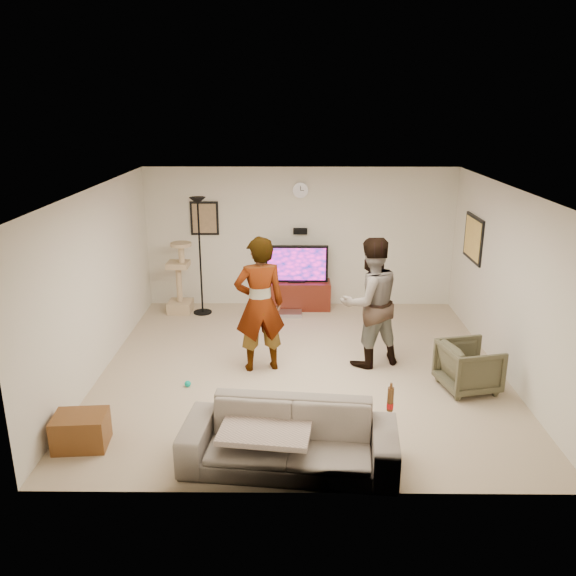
{
  "coord_description": "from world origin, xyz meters",
  "views": [
    {
      "loc": [
        -0.12,
        -7.43,
        3.53
      ],
      "look_at": [
        -0.19,
        0.2,
        1.11
      ],
      "focal_mm": 36.22,
      "sensor_mm": 36.0,
      "label": 1
    }
  ],
  "objects_px": {
    "tv_stand": "(297,295)",
    "armchair": "(469,367)",
    "tv": "(297,264)",
    "sofa": "(289,438)",
    "side_table": "(81,431)",
    "person_right": "(370,302)",
    "beer_bottle": "(390,399)",
    "person_left": "(260,305)",
    "cat_tree": "(179,277)",
    "floor_lamp": "(200,257)"
  },
  "relations": [
    {
      "from": "floor_lamp",
      "to": "cat_tree",
      "type": "relative_size",
      "value": 1.6
    },
    {
      "from": "tv_stand",
      "to": "person_right",
      "type": "height_order",
      "value": "person_right"
    },
    {
      "from": "tv_stand",
      "to": "armchair",
      "type": "bearing_deg",
      "value": -54.73
    },
    {
      "from": "tv",
      "to": "side_table",
      "type": "bearing_deg",
      "value": -117.58
    },
    {
      "from": "cat_tree",
      "to": "beer_bottle",
      "type": "bearing_deg",
      "value": -57.1
    },
    {
      "from": "tv",
      "to": "armchair",
      "type": "xyz_separation_m",
      "value": [
        2.2,
        -3.11,
        -0.52
      ]
    },
    {
      "from": "floor_lamp",
      "to": "cat_tree",
      "type": "bearing_deg",
      "value": 172.7
    },
    {
      "from": "tv_stand",
      "to": "cat_tree",
      "type": "relative_size",
      "value": 0.94
    },
    {
      "from": "floor_lamp",
      "to": "person_left",
      "type": "bearing_deg",
      "value": -62.9
    },
    {
      "from": "armchair",
      "to": "side_table",
      "type": "xyz_separation_m",
      "value": [
        -4.54,
        -1.36,
        -0.13
      ]
    },
    {
      "from": "person_left",
      "to": "sofa",
      "type": "distance_m",
      "value": 2.41
    },
    {
      "from": "tv_stand",
      "to": "tv",
      "type": "xyz_separation_m",
      "value": [
        0.0,
        0.0,
        0.58
      ]
    },
    {
      "from": "tv",
      "to": "sofa",
      "type": "distance_m",
      "value": 4.83
    },
    {
      "from": "person_left",
      "to": "floor_lamp",
      "type": "bearing_deg",
      "value": -76.78
    },
    {
      "from": "sofa",
      "to": "armchair",
      "type": "xyz_separation_m",
      "value": [
        2.3,
        1.69,
        -0.0
      ]
    },
    {
      "from": "side_table",
      "to": "cat_tree",
      "type": "bearing_deg",
      "value": 86.32
    },
    {
      "from": "tv_stand",
      "to": "sofa",
      "type": "relative_size",
      "value": 0.56
    },
    {
      "from": "person_left",
      "to": "side_table",
      "type": "height_order",
      "value": "person_left"
    },
    {
      "from": "person_left",
      "to": "side_table",
      "type": "distance_m",
      "value": 2.78
    },
    {
      "from": "cat_tree",
      "to": "armchair",
      "type": "distance_m",
      "value": 5.16
    },
    {
      "from": "person_left",
      "to": "tv",
      "type": "bearing_deg",
      "value": -115.38
    },
    {
      "from": "side_table",
      "to": "person_left",
      "type": "bearing_deg",
      "value": 46.97
    },
    {
      "from": "tv",
      "to": "side_table",
      "type": "height_order",
      "value": "tv"
    },
    {
      "from": "side_table",
      "to": "tv_stand",
      "type": "bearing_deg",
      "value": 62.42
    },
    {
      "from": "tv_stand",
      "to": "person_left",
      "type": "relative_size",
      "value": 0.64
    },
    {
      "from": "sofa",
      "to": "side_table",
      "type": "distance_m",
      "value": 2.27
    },
    {
      "from": "person_right",
      "to": "beer_bottle",
      "type": "height_order",
      "value": "person_right"
    },
    {
      "from": "floor_lamp",
      "to": "person_left",
      "type": "relative_size",
      "value": 1.09
    },
    {
      "from": "beer_bottle",
      "to": "side_table",
      "type": "relative_size",
      "value": 0.45
    },
    {
      "from": "tv",
      "to": "person_right",
      "type": "distance_m",
      "value": 2.55
    },
    {
      "from": "person_right",
      "to": "beer_bottle",
      "type": "relative_size",
      "value": 7.35
    },
    {
      "from": "sofa",
      "to": "tv",
      "type": "bearing_deg",
      "value": 94.71
    },
    {
      "from": "tv",
      "to": "armchair",
      "type": "relative_size",
      "value": 1.61
    },
    {
      "from": "tv_stand",
      "to": "person_right",
      "type": "xyz_separation_m",
      "value": [
        1.0,
        -2.34,
        0.67
      ]
    },
    {
      "from": "tv_stand",
      "to": "tv",
      "type": "relative_size",
      "value": 1.09
    },
    {
      "from": "cat_tree",
      "to": "sofa",
      "type": "relative_size",
      "value": 0.59
    },
    {
      "from": "floor_lamp",
      "to": "armchair",
      "type": "distance_m",
      "value": 4.85
    },
    {
      "from": "cat_tree",
      "to": "person_right",
      "type": "xyz_separation_m",
      "value": [
        3.07,
        -2.12,
        0.28
      ]
    },
    {
      "from": "cat_tree",
      "to": "person_left",
      "type": "bearing_deg",
      "value": -56.0
    },
    {
      "from": "cat_tree",
      "to": "armchair",
      "type": "bearing_deg",
      "value": -34.14
    },
    {
      "from": "tv_stand",
      "to": "armchair",
      "type": "height_order",
      "value": "armchair"
    },
    {
      "from": "person_left",
      "to": "person_right",
      "type": "bearing_deg",
      "value": 172.9
    },
    {
      "from": "person_right",
      "to": "side_table",
      "type": "relative_size",
      "value": 3.3
    },
    {
      "from": "tv_stand",
      "to": "beer_bottle",
      "type": "xyz_separation_m",
      "value": [
        0.9,
        -4.8,
        0.51
      ]
    },
    {
      "from": "beer_bottle",
      "to": "side_table",
      "type": "height_order",
      "value": "beer_bottle"
    },
    {
      "from": "armchair",
      "to": "tv_stand",
      "type": "bearing_deg",
      "value": 22.48
    },
    {
      "from": "cat_tree",
      "to": "tv_stand",
      "type": "bearing_deg",
      "value": 6.09
    },
    {
      "from": "armchair",
      "to": "tv",
      "type": "bearing_deg",
      "value": 22.48
    },
    {
      "from": "person_left",
      "to": "side_table",
      "type": "xyz_separation_m",
      "value": [
        -1.83,
        -1.96,
        -0.76
      ]
    },
    {
      "from": "sofa",
      "to": "cat_tree",
      "type": "bearing_deg",
      "value": 119.09
    }
  ]
}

